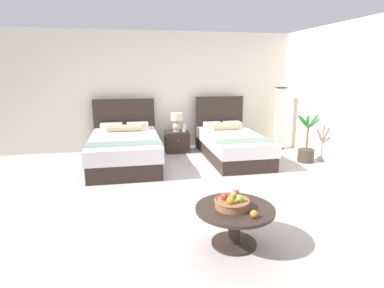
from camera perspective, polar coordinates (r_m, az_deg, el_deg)
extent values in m
cube|color=#B7ADA8|center=(5.16, 0.94, -8.12)|extent=(9.52, 9.35, 0.02)
cube|color=silver|center=(7.66, -3.78, 9.42)|extent=(9.52, 0.12, 2.72)
cube|color=silver|center=(6.50, 26.74, 7.36)|extent=(0.12, 4.95, 2.72)
cube|color=#30241E|center=(6.46, -11.86, -2.44)|extent=(1.30, 2.15, 0.31)
cube|color=silver|center=(6.39, -11.98, 0.05)|extent=(1.34, 2.20, 0.27)
cube|color=#30241E|center=(7.44, -11.98, 3.23)|extent=(1.37, 0.07, 1.22)
cube|color=silver|center=(7.16, -14.27, 3.01)|extent=(0.46, 0.30, 0.14)
cube|color=silver|center=(7.15, -9.74, 3.22)|extent=(0.46, 0.30, 0.14)
cylinder|color=tan|center=(6.91, -12.03, 2.81)|extent=(0.71, 0.16, 0.15)
cube|color=gray|center=(5.78, -12.10, 0.09)|extent=(1.35, 0.42, 0.01)
cube|color=#30241E|center=(6.82, 7.34, -1.54)|extent=(1.10, 2.13, 0.28)
cube|color=silver|center=(6.76, 7.40, 0.63)|extent=(1.14, 2.17, 0.25)
cube|color=#30241E|center=(7.74, 4.90, 3.93)|extent=(1.16, 0.07, 1.24)
cube|color=silver|center=(7.41, 3.74, 3.35)|extent=(0.39, 0.30, 0.14)
cube|color=silver|center=(7.54, 7.24, 3.45)|extent=(0.39, 0.30, 0.14)
cylinder|color=tan|center=(7.24, 6.05, 3.12)|extent=(0.60, 0.15, 0.15)
cube|color=gray|center=(6.18, 9.18, 0.61)|extent=(1.14, 0.41, 0.01)
cube|color=#30241E|center=(7.36, -2.71, 0.44)|extent=(0.53, 0.45, 0.48)
sphere|color=tan|center=(7.11, -2.41, 0.58)|extent=(0.02, 0.02, 0.02)
cylinder|color=beige|center=(7.33, -2.75, 2.37)|extent=(0.17, 0.17, 0.02)
ellipsoid|color=beige|center=(7.31, -2.76, 3.20)|extent=(0.18, 0.18, 0.20)
cylinder|color=#99844C|center=(7.29, -2.77, 4.12)|extent=(0.02, 0.02, 0.04)
cylinder|color=beige|center=(7.27, -2.78, 4.94)|extent=(0.27, 0.27, 0.17)
cylinder|color=silver|center=(7.28, -1.44, 2.87)|extent=(0.09, 0.09, 0.16)
torus|color=silver|center=(7.27, -1.44, 3.54)|extent=(0.09, 0.09, 0.01)
cylinder|color=#30241E|center=(3.68, 7.51, -17.18)|extent=(0.49, 0.49, 0.02)
cylinder|color=#30241E|center=(3.59, 7.61, -14.61)|extent=(0.13, 0.13, 0.40)
cylinder|color=#30241E|center=(3.50, 7.71, -11.48)|extent=(0.85, 0.85, 0.04)
cylinder|color=#8C5F3B|center=(3.47, 7.17, -10.65)|extent=(0.36, 0.36, 0.08)
torus|color=#8C5F3B|center=(3.45, 7.19, -10.03)|extent=(0.38, 0.38, 0.02)
sphere|color=orange|center=(3.36, 6.91, -10.00)|extent=(0.08, 0.08, 0.08)
sphere|color=#8AB13A|center=(3.42, 8.55, -9.68)|extent=(0.08, 0.08, 0.08)
sphere|color=#82B03E|center=(3.51, 7.50, -9.06)|extent=(0.07, 0.07, 0.07)
sphere|color=#BA3728|center=(3.45, 5.88, -9.33)|extent=(0.08, 0.08, 0.08)
sphere|color=#B33423|center=(3.76, 7.92, -8.70)|extent=(0.08, 0.08, 0.08)
sphere|color=orange|center=(3.29, 11.07, -12.21)|extent=(0.08, 0.08, 0.08)
cube|color=#371E14|center=(7.97, 15.14, -0.67)|extent=(0.22, 0.22, 0.03)
cube|color=white|center=(7.83, 15.45, 4.46)|extent=(0.18, 0.18, 1.41)
cube|color=#371E14|center=(7.76, 15.78, 9.70)|extent=(0.22, 0.22, 0.02)
cylinder|color=#3D372C|center=(6.98, 19.73, -1.95)|extent=(0.33, 0.33, 0.27)
cylinder|color=brown|center=(6.90, 19.96, 0.92)|extent=(0.04, 0.04, 0.45)
ellipsoid|color=#31813E|center=(6.90, 21.07, 3.54)|extent=(0.28, 0.08, 0.24)
ellipsoid|color=#31813E|center=(6.97, 19.97, 3.66)|extent=(0.14, 0.29, 0.25)
ellipsoid|color=#31813E|center=(6.88, 19.46, 3.82)|extent=(0.16, 0.22, 0.29)
ellipsoid|color=#31813E|center=(6.74, 19.28, 3.87)|extent=(0.33, 0.11, 0.33)
ellipsoid|color=#31813E|center=(6.68, 20.08, 3.77)|extent=(0.22, 0.30, 0.36)
ellipsoid|color=#31813E|center=(6.77, 20.92, 3.86)|extent=(0.13, 0.25, 0.35)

